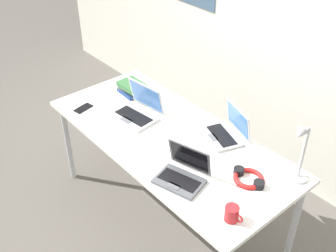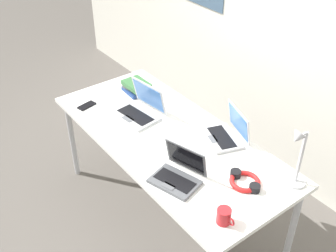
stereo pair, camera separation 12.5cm
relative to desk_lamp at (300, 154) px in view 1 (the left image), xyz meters
name	(u,v)px [view 1 (the left image)]	position (x,y,z in m)	size (l,w,h in m)	color
ground_plane	(168,213)	(-0.80, -0.28, -0.94)	(12.00, 12.00, 0.00)	#56514C
wall_back	(283,16)	(-0.80, 0.82, 0.36)	(6.00, 0.13, 2.60)	silver
desk	(168,143)	(-0.80, -0.28, -0.25)	(1.80, 0.80, 0.74)	white
desk_lamp	(300,154)	(0.00, 0.00, 0.00)	(0.12, 0.18, 0.40)	silver
laptop_by_keyboard	(182,174)	(-0.42, -0.49, -0.16)	(0.32, 0.29, 0.20)	#515459
laptop_front_right	(138,111)	(-1.12, -0.29, -0.15)	(0.34, 0.30, 0.23)	#B7BABC
laptop_front_left	(227,131)	(-0.54, 0.01, -0.15)	(0.34, 0.31, 0.21)	#B7BABC
computer_mouse	(126,80)	(-1.58, -0.06, -0.18)	(0.06, 0.10, 0.03)	black
cell_phone	(83,108)	(-1.46, -0.53, -0.19)	(0.06, 0.14, 0.01)	black
headphones	(249,178)	(-0.17, -0.20, -0.18)	(0.21, 0.18, 0.04)	red
book_stack	(132,88)	(-1.40, -0.13, -0.15)	(0.22, 0.16, 0.09)	navy
coffee_mug	(232,214)	(-0.03, -0.50, -0.15)	(0.11, 0.08, 0.09)	#B21E23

